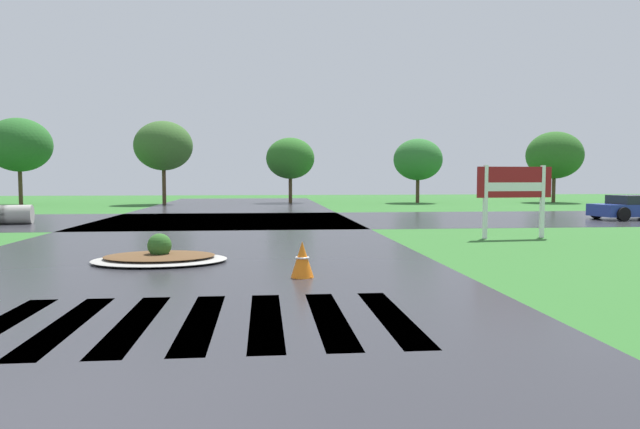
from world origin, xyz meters
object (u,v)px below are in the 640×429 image
Objects in this scene: car_blue_compact at (634,208)px; traffic_cone at (302,260)px; estate_billboard at (514,187)px; median_island at (160,257)px.

traffic_cone is at bearing -145.68° from car_blue_compact.
estate_billboard is at bearing -147.27° from car_blue_compact.
estate_billboard reaches higher than traffic_cone.
estate_billboard is at bearing 22.20° from median_island.
car_blue_compact is at bearing -146.47° from estate_billboard.
median_island is (-10.64, -4.34, -1.56)m from estate_billboard.
traffic_cone is (-16.73, -14.16, -0.19)m from car_blue_compact.
estate_billboard is 11.96m from car_blue_compact.
estate_billboard is 11.60m from median_island.
median_island is at bearing 143.45° from traffic_cone.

